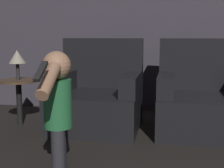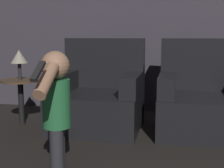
# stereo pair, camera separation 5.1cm
# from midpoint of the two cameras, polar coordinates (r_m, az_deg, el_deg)

# --- Properties ---
(wall_back) EXTENTS (8.40, 0.05, 2.60)m
(wall_back) POSITION_cam_midpoint_polar(r_m,az_deg,el_deg) (4.07, 4.71, 13.52)
(wall_back) COLOR #3D3842
(wall_back) RESTS_ON ground_plane
(armchair_left) EXTENTS (0.93, 0.89, 0.94)m
(armchair_left) POSITION_cam_midpoint_polar(r_m,az_deg,el_deg) (3.33, -1.96, -2.53)
(armchair_left) COLOR black
(armchair_left) RESTS_ON ground_plane
(armchair_right) EXTENTS (0.93, 0.88, 0.94)m
(armchair_right) POSITION_cam_midpoint_polar(r_m,az_deg,el_deg) (3.30, 16.85, -3.05)
(armchair_right) COLOR black
(armchair_right) RESTS_ON ground_plane
(person_toddler) EXTENTS (0.19, 0.59, 0.88)m
(person_toddler) POSITION_cam_midpoint_polar(r_m,az_deg,el_deg) (2.16, -9.54, -3.57)
(person_toddler) COLOR #28282D
(person_toddler) RESTS_ON ground_plane
(side_table) EXTENTS (0.42, 0.42, 0.50)m
(side_table) POSITION_cam_midpoint_polar(r_m,az_deg,el_deg) (3.52, -15.99, -0.73)
(side_table) COLOR black
(side_table) RESTS_ON ground_plane
(lamp) EXTENTS (0.18, 0.18, 0.32)m
(lamp) POSITION_cam_midpoint_polar(r_m,az_deg,el_deg) (3.48, -16.23, 4.72)
(lamp) COLOR #262626
(lamp) RESTS_ON side_table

